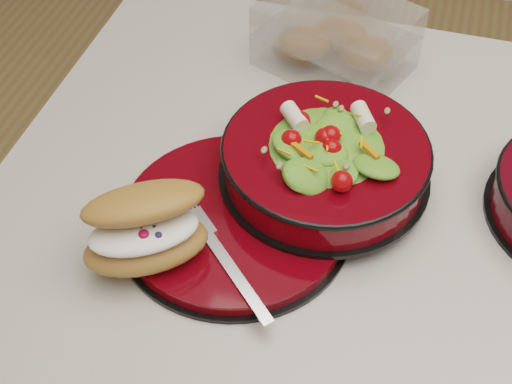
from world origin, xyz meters
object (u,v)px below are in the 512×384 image
(salad_bowl, at_px, (326,153))
(pastry_box, at_px, (336,39))
(fork, at_px, (225,259))
(dinner_plate, at_px, (235,219))
(croissant, at_px, (146,229))

(salad_bowl, distance_m, pastry_box, 0.25)
(salad_bowl, height_order, fork, salad_bowl)
(salad_bowl, xyz_separation_m, pastry_box, (-0.04, 0.24, -0.01))
(dinner_plate, distance_m, pastry_box, 0.33)
(croissant, height_order, pastry_box, croissant)
(pastry_box, bearing_deg, dinner_plate, -77.00)
(salad_bowl, bearing_deg, croissant, -133.49)
(croissant, distance_m, fork, 0.09)
(fork, xyz_separation_m, pastry_box, (0.04, 0.39, 0.02))
(dinner_plate, xyz_separation_m, fork, (0.01, -0.07, 0.01))
(dinner_plate, height_order, fork, fork)
(dinner_plate, height_order, pastry_box, pastry_box)
(croissant, bearing_deg, pastry_box, 41.08)
(croissant, xyz_separation_m, fork, (0.08, 0.01, -0.04))
(dinner_plate, relative_size, croissant, 1.77)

